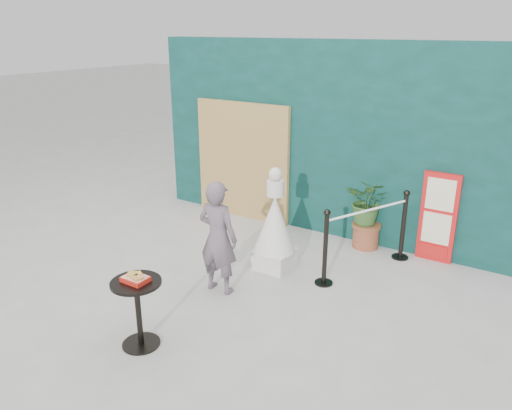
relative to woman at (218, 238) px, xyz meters
name	(u,v)px	position (x,y,z in m)	size (l,w,h in m)	color
ground	(200,315)	(0.16, -0.59, -0.72)	(60.00, 60.00, 0.00)	#ADAAA5
back_wall	(323,140)	(0.16, 2.56, 0.78)	(6.00, 0.30, 3.00)	#0A3029
bamboo_fence	(242,161)	(-1.24, 2.35, 0.28)	(1.80, 0.08, 2.00)	tan
woman	(218,238)	(0.00, 0.00, 0.00)	(0.53, 0.35, 1.45)	#61535B
menu_board	(438,218)	(2.06, 2.36, -0.07)	(0.50, 0.07, 1.30)	red
statue	(275,228)	(0.26, 0.92, -0.14)	(0.56, 0.56, 1.44)	silver
cafe_table	(138,303)	(0.00, -1.38, -0.23)	(0.52, 0.52, 0.75)	black
food_basket	(136,278)	(0.00, -1.38, 0.06)	(0.26, 0.19, 0.11)	red
planter	(368,208)	(1.08, 2.26, -0.09)	(0.64, 0.56, 1.09)	#945530
stanchion_barrier	(366,237)	(1.35, 1.52, -0.23)	(0.84, 1.54, 1.03)	black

